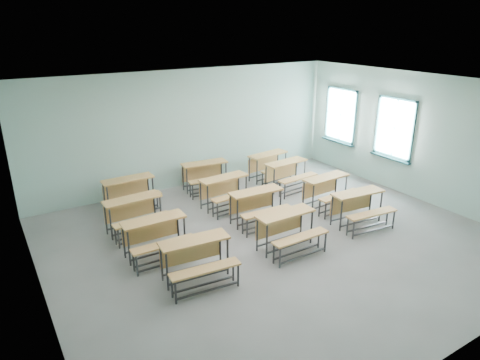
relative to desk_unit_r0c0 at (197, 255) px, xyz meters
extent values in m
cube|color=gray|center=(2.08, 0.50, -0.53)|extent=(9.00, 8.00, 0.02)
cube|color=white|center=(2.08, 0.50, 2.69)|extent=(9.00, 8.00, 0.02)
cube|color=#96BCAE|center=(2.08, 4.51, 1.08)|extent=(9.00, 0.02, 3.20)
cube|color=#96BCAE|center=(2.08, -3.51, 1.08)|extent=(9.00, 0.02, 3.20)
cube|color=#96BCAE|center=(-2.43, 0.50, 1.08)|extent=(0.02, 8.00, 3.20)
cube|color=#96BCAE|center=(6.59, 0.50, 1.08)|extent=(0.02, 8.00, 3.20)
cube|color=#1C4B4F|center=(6.55, 3.30, 0.41)|extent=(0.06, 1.20, 0.06)
cube|color=#1C4B4F|center=(6.55, 3.30, 1.95)|extent=(0.06, 1.20, 0.06)
cube|color=#1C4B4F|center=(6.55, 2.73, 1.18)|extent=(0.06, 0.06, 1.60)
cube|color=#1C4B4F|center=(6.55, 3.87, 1.18)|extent=(0.06, 0.06, 1.60)
cube|color=#1C4B4F|center=(6.55, 3.30, 1.18)|extent=(0.04, 0.04, 1.48)
cube|color=#1C4B4F|center=(6.55, 3.30, 1.18)|extent=(0.04, 1.08, 0.04)
cube|color=#1C4B4F|center=(6.51, 3.30, 0.35)|extent=(0.14, 1.28, 0.04)
cube|color=white|center=(6.58, 3.30, 1.18)|extent=(0.01, 1.08, 1.48)
cube|color=#1C4B4F|center=(6.55, 1.30, 0.41)|extent=(0.06, 1.20, 0.06)
cube|color=#1C4B4F|center=(6.55, 1.30, 1.95)|extent=(0.06, 1.20, 0.06)
cube|color=#1C4B4F|center=(6.55, 0.73, 1.18)|extent=(0.06, 0.06, 1.60)
cube|color=#1C4B4F|center=(6.55, 1.87, 1.18)|extent=(0.06, 0.06, 1.60)
cube|color=#1C4B4F|center=(6.55, 1.30, 1.18)|extent=(0.04, 0.04, 1.48)
cube|color=#1C4B4F|center=(6.55, 1.30, 1.18)|extent=(0.04, 1.08, 0.04)
cube|color=#1C4B4F|center=(6.51, 1.30, 0.35)|extent=(0.14, 1.28, 0.04)
cube|color=white|center=(6.58, 1.30, 1.18)|extent=(0.01, 1.08, 1.48)
cube|color=#C18845|center=(0.01, 0.11, 0.23)|extent=(1.27, 0.53, 0.04)
cube|color=#C18845|center=(0.03, 0.30, -0.08)|extent=(1.17, 0.13, 0.43)
cylinder|color=#333537|center=(-0.57, 0.00, -0.15)|extent=(0.04, 0.04, 0.73)
cylinder|color=#333537|center=(0.56, -0.11, -0.15)|extent=(0.04, 0.04, 0.73)
cylinder|color=#333537|center=(-0.54, 0.33, -0.15)|extent=(0.04, 0.04, 0.73)
cylinder|color=#333537|center=(0.59, 0.22, -0.15)|extent=(0.04, 0.04, 0.73)
cube|color=#333537|center=(-0.01, -0.05, -0.42)|extent=(1.13, 0.14, 0.03)
cube|color=#333537|center=(0.03, 0.28, -0.42)|extent=(1.13, 0.14, 0.03)
cube|color=#C18845|center=(-0.04, -0.38, -0.07)|extent=(1.26, 0.38, 0.04)
cylinder|color=#333537|center=(-0.61, -0.42, -0.31)|extent=(0.04, 0.04, 0.43)
cylinder|color=#333537|center=(0.52, -0.53, -0.31)|extent=(0.04, 0.04, 0.43)
cylinder|color=#333537|center=(-0.59, -0.23, -0.31)|extent=(0.04, 0.04, 0.43)
cylinder|color=#333537|center=(0.54, -0.34, -0.31)|extent=(0.04, 0.04, 0.43)
cube|color=#333537|center=(-0.05, -0.48, -0.44)|extent=(1.13, 0.14, 0.03)
cube|color=#333537|center=(-0.03, -0.28, -0.44)|extent=(1.13, 0.14, 0.03)
cube|color=#C18845|center=(2.05, 0.15, 0.23)|extent=(1.24, 0.42, 0.04)
cube|color=#C18845|center=(2.05, 0.34, -0.08)|extent=(1.18, 0.02, 0.43)
cylinder|color=#333537|center=(1.49, -0.02, -0.15)|extent=(0.04, 0.04, 0.73)
cylinder|color=#333537|center=(2.62, -0.02, -0.15)|extent=(0.04, 0.04, 0.73)
cylinder|color=#333537|center=(1.49, 0.31, -0.15)|extent=(0.04, 0.04, 0.73)
cylinder|color=#333537|center=(2.62, 0.31, -0.15)|extent=(0.04, 0.04, 0.73)
cube|color=#333537|center=(2.06, -0.02, -0.42)|extent=(1.13, 0.03, 0.03)
cube|color=#333537|center=(2.05, 0.31, -0.42)|extent=(1.13, 0.03, 0.03)
cube|color=#C18845|center=(2.06, -0.35, -0.07)|extent=(1.24, 0.26, 0.04)
cylinder|color=#333537|center=(1.49, -0.45, -0.31)|extent=(0.04, 0.04, 0.43)
cylinder|color=#333537|center=(2.62, -0.44, -0.31)|extent=(0.04, 0.04, 0.43)
cylinder|color=#333537|center=(1.49, -0.25, -0.31)|extent=(0.04, 0.04, 0.43)
cylinder|color=#333537|center=(2.62, -0.25, -0.31)|extent=(0.04, 0.04, 0.43)
cube|color=#333537|center=(2.06, -0.45, -0.44)|extent=(1.13, 0.03, 0.03)
cube|color=#333537|center=(2.06, -0.25, -0.44)|extent=(1.13, 0.03, 0.03)
cube|color=#C18845|center=(4.12, 0.17, 0.23)|extent=(1.27, 0.54, 0.04)
cube|color=#C18845|center=(4.14, 0.36, -0.08)|extent=(1.17, 0.14, 0.43)
cylinder|color=#333537|center=(3.54, 0.06, -0.15)|extent=(0.04, 0.04, 0.73)
cylinder|color=#333537|center=(4.67, -0.05, -0.15)|extent=(0.04, 0.04, 0.73)
cylinder|color=#333537|center=(3.57, 0.39, -0.15)|extent=(0.04, 0.04, 0.73)
cylinder|color=#333537|center=(4.70, 0.28, -0.15)|extent=(0.04, 0.04, 0.73)
cube|color=#333537|center=(4.10, 0.01, -0.42)|extent=(1.13, 0.15, 0.03)
cube|color=#333537|center=(4.14, 0.33, -0.42)|extent=(1.13, 0.15, 0.03)
cube|color=#C18845|center=(4.07, -0.32, -0.07)|extent=(1.26, 0.38, 0.04)
cylinder|color=#333537|center=(3.50, -0.36, -0.31)|extent=(0.04, 0.04, 0.43)
cylinder|color=#333537|center=(4.62, -0.48, -0.31)|extent=(0.04, 0.04, 0.43)
cylinder|color=#333537|center=(3.52, -0.17, -0.31)|extent=(0.04, 0.04, 0.43)
cylinder|color=#333537|center=(4.64, -0.28, -0.31)|extent=(0.04, 0.04, 0.43)
cube|color=#333537|center=(4.06, -0.42, -0.44)|extent=(1.13, 0.15, 0.03)
cube|color=#333537|center=(4.08, -0.22, -0.44)|extent=(1.13, 0.15, 0.03)
cube|color=#C18845|center=(-0.29, 1.28, 0.23)|extent=(1.24, 0.43, 0.04)
cube|color=#C18845|center=(-0.29, 1.47, -0.08)|extent=(1.18, 0.04, 0.43)
cylinder|color=#333537|center=(-0.86, 1.13, -0.15)|extent=(0.04, 0.04, 0.73)
cylinder|color=#333537|center=(0.27, 1.11, -0.15)|extent=(0.04, 0.04, 0.73)
cylinder|color=#333537|center=(-0.86, 1.46, -0.15)|extent=(0.04, 0.04, 0.73)
cylinder|color=#333537|center=(0.28, 1.44, -0.15)|extent=(0.04, 0.04, 0.73)
cube|color=#333537|center=(-0.29, 1.12, -0.42)|extent=(1.13, 0.05, 0.03)
cube|color=#333537|center=(-0.29, 1.45, -0.42)|extent=(1.13, 0.05, 0.03)
cube|color=#C18845|center=(-0.30, 0.79, -0.07)|extent=(1.24, 0.28, 0.04)
cylinder|color=#333537|center=(-0.87, 0.70, -0.31)|extent=(0.04, 0.04, 0.43)
cylinder|color=#333537|center=(0.27, 0.68, -0.31)|extent=(0.04, 0.04, 0.43)
cylinder|color=#333537|center=(-0.87, 0.89, -0.31)|extent=(0.04, 0.04, 0.43)
cylinder|color=#333537|center=(0.27, 0.87, -0.31)|extent=(0.04, 0.04, 0.43)
cube|color=#333537|center=(-0.30, 0.69, -0.44)|extent=(1.13, 0.05, 0.03)
cube|color=#333537|center=(-0.30, 0.88, -0.44)|extent=(1.13, 0.05, 0.03)
cube|color=#C18845|center=(2.22, 1.45, 0.23)|extent=(1.26, 0.48, 0.04)
cube|color=#C18845|center=(2.23, 1.64, -0.08)|extent=(1.18, 0.08, 0.43)
cylinder|color=#333537|center=(1.64, 1.31, -0.15)|extent=(0.04, 0.04, 0.73)
cylinder|color=#333537|center=(2.78, 1.25, -0.15)|extent=(0.04, 0.04, 0.73)
cylinder|color=#333537|center=(1.66, 1.64, -0.15)|extent=(0.04, 0.04, 0.73)
cylinder|color=#333537|center=(2.79, 1.58, -0.15)|extent=(0.04, 0.04, 0.73)
cube|color=#333537|center=(2.21, 1.28, -0.42)|extent=(1.13, 0.09, 0.03)
cube|color=#333537|center=(2.23, 1.61, -0.42)|extent=(1.13, 0.09, 0.03)
cube|color=#C18845|center=(2.19, 0.95, -0.07)|extent=(1.25, 0.32, 0.04)
cylinder|color=#333537|center=(1.62, 0.89, -0.31)|extent=(0.04, 0.04, 0.43)
cylinder|color=#333537|center=(2.75, 0.83, -0.31)|extent=(0.04, 0.04, 0.43)
cylinder|color=#333537|center=(1.63, 1.08, -0.31)|extent=(0.04, 0.04, 0.43)
cylinder|color=#333537|center=(2.76, 1.02, -0.31)|extent=(0.04, 0.04, 0.43)
cube|color=#333537|center=(2.19, 0.86, -0.44)|extent=(1.13, 0.09, 0.03)
cube|color=#333537|center=(2.20, 1.05, -0.44)|extent=(1.13, 0.09, 0.03)
cube|color=#C18845|center=(4.20, 1.30, 0.23)|extent=(1.26, 0.47, 0.04)
cube|color=#C18845|center=(4.19, 1.49, -0.08)|extent=(1.18, 0.08, 0.43)
cylinder|color=#333537|center=(3.64, 1.11, -0.15)|extent=(0.04, 0.04, 0.73)
cylinder|color=#333537|center=(4.78, 1.16, -0.15)|extent=(0.04, 0.04, 0.73)
cylinder|color=#333537|center=(3.63, 1.44, -0.15)|extent=(0.04, 0.04, 0.73)
cylinder|color=#333537|center=(4.76, 1.49, -0.15)|extent=(0.04, 0.04, 0.73)
cube|color=#333537|center=(4.21, 1.13, -0.42)|extent=(1.13, 0.09, 0.03)
cube|color=#333537|center=(4.19, 1.46, -0.42)|extent=(1.13, 0.09, 0.03)
cube|color=#C18845|center=(4.23, 0.80, -0.07)|extent=(1.25, 0.32, 0.04)
cylinder|color=#333537|center=(3.66, 0.68, -0.31)|extent=(0.04, 0.04, 0.43)
cylinder|color=#333537|center=(4.80, 0.73, -0.31)|extent=(0.04, 0.04, 0.43)
cylinder|color=#333537|center=(3.65, 0.87, -0.31)|extent=(0.04, 0.04, 0.43)
cylinder|color=#333537|center=(4.79, 0.93, -0.31)|extent=(0.04, 0.04, 0.43)
cube|color=#333537|center=(4.23, 0.71, -0.44)|extent=(1.13, 0.09, 0.03)
cube|color=#333537|center=(4.22, 0.90, -0.44)|extent=(1.13, 0.09, 0.03)
cube|color=#C18845|center=(-0.30, 2.50, 0.23)|extent=(1.26, 0.47, 0.04)
cube|color=#C18845|center=(-0.31, 2.69, -0.08)|extent=(1.18, 0.08, 0.43)
cylinder|color=#333537|center=(-0.86, 2.31, -0.15)|extent=(0.04, 0.04, 0.73)
cylinder|color=#333537|center=(0.27, 2.36, -0.15)|extent=(0.04, 0.04, 0.73)
cylinder|color=#333537|center=(-0.87, 2.64, -0.15)|extent=(0.04, 0.04, 0.73)
cylinder|color=#333537|center=(0.26, 2.69, -0.15)|extent=(0.04, 0.04, 0.73)
cube|color=#333537|center=(-0.29, 2.34, -0.42)|extent=(1.13, 0.09, 0.03)
cube|color=#333537|center=(-0.31, 2.67, -0.42)|extent=(1.13, 0.09, 0.03)
cube|color=#C18845|center=(-0.28, 2.01, -0.07)|extent=(1.25, 0.32, 0.04)
cylinder|color=#333537|center=(-0.84, 1.88, -0.31)|extent=(0.04, 0.04, 0.43)
cylinder|color=#333537|center=(0.30, 1.94, -0.31)|extent=(0.04, 0.04, 0.43)
cylinder|color=#333537|center=(-0.85, 2.08, -0.31)|extent=(0.04, 0.04, 0.43)
cylinder|color=#333537|center=(0.29, 2.13, -0.31)|extent=(0.04, 0.04, 0.43)
cube|color=#333537|center=(-0.27, 1.91, -0.44)|extent=(1.13, 0.09, 0.03)
cube|color=#333537|center=(-0.28, 2.11, -0.44)|extent=(1.13, 0.09, 0.03)
cube|color=#C18845|center=(2.05, 2.62, 0.23)|extent=(1.26, 0.48, 0.04)
cube|color=#C18845|center=(2.04, 2.81, -0.08)|extent=(1.17, 0.09, 0.43)
cylinder|color=#333537|center=(1.49, 2.42, -0.15)|extent=(0.04, 0.04, 0.73)
cylinder|color=#333537|center=(2.62, 2.48, -0.15)|extent=(0.04, 0.04, 0.73)
cylinder|color=#333537|center=(1.47, 2.75, -0.15)|extent=(0.04, 0.04, 0.73)
cylinder|color=#333537|center=(2.60, 2.81, -0.15)|extent=(0.04, 0.04, 0.73)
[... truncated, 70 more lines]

